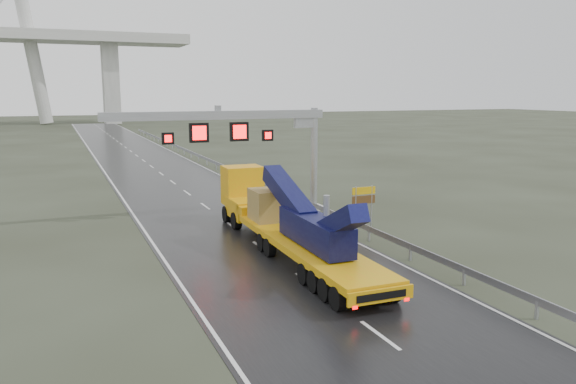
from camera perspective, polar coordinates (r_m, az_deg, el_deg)
name	(u,v)px	position (r m, az deg, el deg)	size (l,w,h in m)	color
ground	(352,315)	(21.77, 6.48, -12.30)	(400.00, 400.00, 0.00)	#2C2F21
road	(161,174)	(58.96, -12.75, 1.81)	(11.00, 200.00, 0.02)	black
guardrail	(249,177)	(50.72, -3.99, 1.51)	(0.20, 140.00, 1.40)	gray
sign_gantry	(249,133)	(37.59, -3.97, 6.03)	(14.90, 1.20, 7.42)	#AEADA9
heavy_haul_truck	(278,215)	(30.52, -0.99, -2.38)	(2.96, 18.40, 4.31)	#CCA30B
exit_sign_pair	(364,199)	(34.34, 7.69, -0.72)	(1.56, 0.09, 2.67)	gray
striped_barrier	(291,198)	(41.49, 0.32, -0.60)	(0.66, 0.35, 1.11)	red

